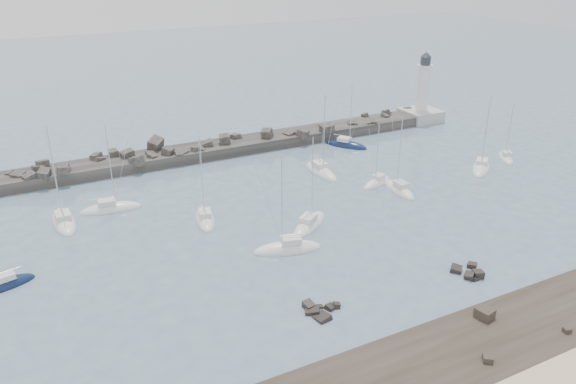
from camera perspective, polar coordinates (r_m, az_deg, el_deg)
The scene contains 18 objects.
ground at distance 64.89m, azimuth 2.44°, elevation -6.60°, with size 400.00×400.00×0.00m, color slate.
rock_shelf at distance 50.60m, azimuth 15.45°, elevation -17.56°, with size 140.00×12.00×1.83m.
rock_cluster_near at distance 55.97m, azimuth 3.01°, elevation -12.07°, with size 3.93×3.76×1.35m.
rock_cluster_far at distance 64.67m, azimuth 17.85°, elevation -7.85°, with size 3.78×3.63×1.41m.
breakwater at distance 94.59m, azimuth -13.15°, elevation 2.99°, with size 115.00×7.84×5.52m.
lighthouse at distance 118.34m, azimuth 13.38°, elevation 8.51°, with size 7.00×7.00×14.60m.
sailboat_1 at distance 77.94m, azimuth -21.81°, elevation -2.85°, with size 2.89×8.83×13.85m.
sailboat_2 at distance 66.46m, azimuth -26.89°, elevation -8.51°, with size 6.67×3.54×10.27m.
sailboat_3 at distance 73.92m, azimuth -8.41°, elevation -2.74°, with size 4.06×7.88×12.00m.
sailboat_4 at distance 79.54m, azimuth -17.54°, elevation -1.68°, with size 8.43×3.64×12.93m.
sailboat_5 at distance 66.05m, azimuth -0.03°, elevation -5.85°, with size 8.53×4.63×13.03m.
sailboat_6 at distance 88.49m, azimuth 3.34°, elevation 2.03°, with size 2.68×8.63×13.72m.
sailboat_7 at distance 71.72m, azimuth 2.19°, elevation -3.35°, with size 7.89×6.70×12.66m.
sailboat_8 at distance 101.04m, azimuth 5.92°, elevation 4.72°, with size 6.41×7.89×12.52m.
sailboat_9 at distance 85.28m, azimuth 9.05°, elevation 0.90°, with size 6.67×4.10×10.29m.
sailboat_10 at distance 83.30m, azimuth 11.20°, elevation 0.18°, with size 3.14×7.66×11.95m.
sailboat_11 at distance 95.05m, azimuth 19.01°, elevation 2.28°, with size 8.08×7.27×13.14m.
sailboat_12 at distance 101.15m, azimuth 21.25°, elevation 3.22°, with size 5.15×6.28×10.13m.
Camera 1 is at (-28.13, -48.53, 32.62)m, focal length 35.00 mm.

